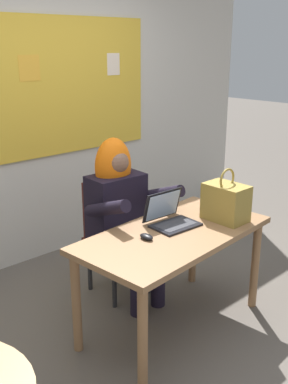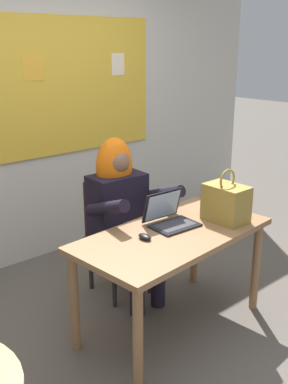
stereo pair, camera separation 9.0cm
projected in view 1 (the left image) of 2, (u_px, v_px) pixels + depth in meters
name	position (u px, v px, depth m)	size (l,w,h in m)	color
ground_plane	(176.00, 331.00, 3.20)	(24.00, 24.00, 0.00)	#5B544C
wall_back_bulletin	(35.00, 100.00, 3.95)	(5.44, 1.85, 2.88)	beige
desk_main	(174.00, 245.00, 3.06)	(1.41, 0.80, 0.73)	#8E6642
chair_at_desk	(112.00, 230.00, 3.62)	(0.45, 0.45, 0.91)	#4C1E19
person_costumed	(122.00, 207.00, 3.45)	(0.61, 0.62, 1.26)	black
laptop	(170.00, 217.00, 3.14)	(0.33, 0.29, 0.23)	black
computer_mouse	(146.00, 237.00, 2.91)	(0.06, 0.10, 0.03)	black
handbag	(226.00, 202.00, 3.19)	(0.20, 0.30, 0.38)	olive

